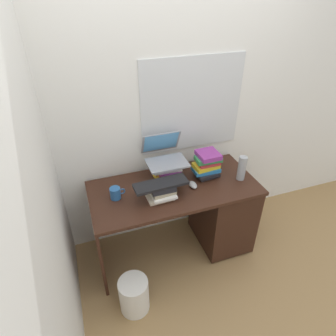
{
  "coord_description": "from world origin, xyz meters",
  "views": [
    {
      "loc": [
        -0.68,
        -1.78,
        2.17
      ],
      "look_at": [
        -0.05,
        0.03,
        0.91
      ],
      "focal_mm": 30.84,
      "sensor_mm": 36.0,
      "label": 1
    }
  ],
  "objects_px": {
    "computer_mouse": "(193,185)",
    "book_stack_keyboard_riser": "(162,191)",
    "water_bottle": "(242,168)",
    "wastebasket": "(134,295)",
    "book_stack_side": "(207,165)",
    "laptop": "(164,154)",
    "mug": "(116,193)",
    "keyboard": "(161,184)",
    "book_stack_tall": "(167,172)",
    "desk": "(211,210)"
  },
  "relations": [
    {
      "from": "computer_mouse",
      "to": "book_stack_keyboard_riser",
      "type": "bearing_deg",
      "value": -170.59
    },
    {
      "from": "water_bottle",
      "to": "wastebasket",
      "type": "relative_size",
      "value": 0.71
    },
    {
      "from": "book_stack_side",
      "to": "laptop",
      "type": "bearing_deg",
      "value": 159.21
    },
    {
      "from": "mug",
      "to": "water_bottle",
      "type": "relative_size",
      "value": 0.55
    },
    {
      "from": "mug",
      "to": "water_bottle",
      "type": "bearing_deg",
      "value": -5.17
    },
    {
      "from": "laptop",
      "to": "keyboard",
      "type": "relative_size",
      "value": 0.79
    },
    {
      "from": "book_stack_tall",
      "to": "laptop",
      "type": "xyz_separation_m",
      "value": [
        0.0,
        0.07,
        0.13
      ]
    },
    {
      "from": "keyboard",
      "to": "computer_mouse",
      "type": "distance_m",
      "value": 0.31
    },
    {
      "from": "desk",
      "to": "book_stack_keyboard_riser",
      "type": "height_order",
      "value": "book_stack_keyboard_riser"
    },
    {
      "from": "book_stack_keyboard_riser",
      "to": "laptop",
      "type": "height_order",
      "value": "laptop"
    },
    {
      "from": "desk",
      "to": "book_stack_keyboard_riser",
      "type": "bearing_deg",
      "value": -172.16
    },
    {
      "from": "laptop",
      "to": "computer_mouse",
      "type": "bearing_deg",
      "value": -53.86
    },
    {
      "from": "book_stack_tall",
      "to": "computer_mouse",
      "type": "relative_size",
      "value": 2.37
    },
    {
      "from": "desk",
      "to": "book_stack_tall",
      "type": "distance_m",
      "value": 0.58
    },
    {
      "from": "book_stack_keyboard_riser",
      "to": "book_stack_side",
      "type": "xyz_separation_m",
      "value": [
        0.46,
        0.15,
        0.06
      ]
    },
    {
      "from": "desk",
      "to": "mug",
      "type": "distance_m",
      "value": 0.92
    },
    {
      "from": "book_stack_keyboard_riser",
      "to": "water_bottle",
      "type": "height_order",
      "value": "water_bottle"
    },
    {
      "from": "keyboard",
      "to": "water_bottle",
      "type": "height_order",
      "value": "water_bottle"
    },
    {
      "from": "book_stack_tall",
      "to": "mug",
      "type": "bearing_deg",
      "value": -168.19
    },
    {
      "from": "keyboard",
      "to": "mug",
      "type": "bearing_deg",
      "value": 159.67
    },
    {
      "from": "book_stack_side",
      "to": "wastebasket",
      "type": "height_order",
      "value": "book_stack_side"
    },
    {
      "from": "laptop",
      "to": "water_bottle",
      "type": "xyz_separation_m",
      "value": [
        0.6,
        -0.26,
        -0.11
      ]
    },
    {
      "from": "computer_mouse",
      "to": "water_bottle",
      "type": "height_order",
      "value": "water_bottle"
    },
    {
      "from": "keyboard",
      "to": "computer_mouse",
      "type": "xyz_separation_m",
      "value": [
        0.29,
        0.05,
        -0.11
      ]
    },
    {
      "from": "book_stack_side",
      "to": "mug",
      "type": "relative_size",
      "value": 1.99
    },
    {
      "from": "book_stack_keyboard_riser",
      "to": "water_bottle",
      "type": "bearing_deg",
      "value": 1.13
    },
    {
      "from": "desk",
      "to": "book_stack_side",
      "type": "height_order",
      "value": "book_stack_side"
    },
    {
      "from": "book_stack_tall",
      "to": "laptop",
      "type": "height_order",
      "value": "laptop"
    },
    {
      "from": "mug",
      "to": "wastebasket",
      "type": "height_order",
      "value": "mug"
    },
    {
      "from": "book_stack_keyboard_riser",
      "to": "computer_mouse",
      "type": "relative_size",
      "value": 2.16
    },
    {
      "from": "water_bottle",
      "to": "book_stack_side",
      "type": "bearing_deg",
      "value": 152.38
    },
    {
      "from": "book_stack_side",
      "to": "computer_mouse",
      "type": "distance_m",
      "value": 0.22
    },
    {
      "from": "mug",
      "to": "keyboard",
      "type": "bearing_deg",
      "value": -17.82
    },
    {
      "from": "laptop",
      "to": "wastebasket",
      "type": "xyz_separation_m",
      "value": [
        -0.47,
        -0.65,
        -0.8
      ]
    },
    {
      "from": "book_stack_side",
      "to": "water_bottle",
      "type": "bearing_deg",
      "value": -27.62
    },
    {
      "from": "book_stack_keyboard_riser",
      "to": "keyboard",
      "type": "bearing_deg",
      "value": 164.34
    },
    {
      "from": "book_stack_tall",
      "to": "mug",
      "type": "height_order",
      "value": "book_stack_tall"
    },
    {
      "from": "water_bottle",
      "to": "laptop",
      "type": "bearing_deg",
      "value": 156.17
    },
    {
      "from": "desk",
      "to": "laptop",
      "type": "distance_m",
      "value": 0.7
    },
    {
      "from": "book_stack_side",
      "to": "keyboard",
      "type": "height_order",
      "value": "book_stack_side"
    },
    {
      "from": "computer_mouse",
      "to": "mug",
      "type": "distance_m",
      "value": 0.63
    },
    {
      "from": "keyboard",
      "to": "mug",
      "type": "height_order",
      "value": "keyboard"
    },
    {
      "from": "book_stack_keyboard_riser",
      "to": "wastebasket",
      "type": "relative_size",
      "value": 0.74
    },
    {
      "from": "book_stack_tall",
      "to": "computer_mouse",
      "type": "distance_m",
      "value": 0.24
    },
    {
      "from": "book_stack_tall",
      "to": "laptop",
      "type": "distance_m",
      "value": 0.15
    },
    {
      "from": "book_stack_side",
      "to": "wastebasket",
      "type": "distance_m",
      "value": 1.19
    },
    {
      "from": "book_stack_side",
      "to": "water_bottle",
      "type": "relative_size",
      "value": 1.1
    },
    {
      "from": "laptop",
      "to": "desk",
      "type": "bearing_deg",
      "value": -29.29
    },
    {
      "from": "desk",
      "to": "book_stack_tall",
      "type": "height_order",
      "value": "book_stack_tall"
    },
    {
      "from": "keyboard",
      "to": "water_bottle",
      "type": "bearing_deg",
      "value": -1.51
    }
  ]
}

